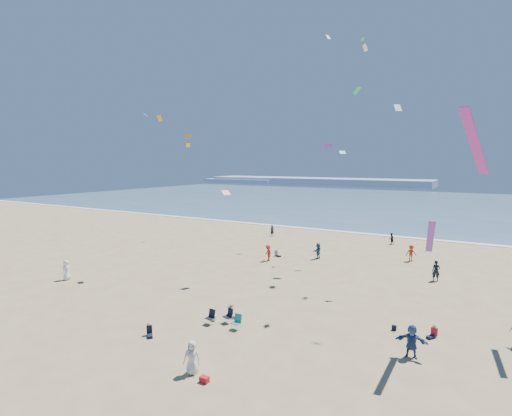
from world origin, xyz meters
The scene contains 13 objects.
ground centered at (0.00, 0.00, 0.00)m, with size 220.00×220.00×0.00m, color tan.
ocean centered at (0.00, 95.00, 0.03)m, with size 220.00×100.00×0.06m, color #476B84.
surf_line centered at (0.00, 45.00, 0.04)m, with size 220.00×1.20×0.08m, color white.
headland_far centered at (-60.00, 170.00, 1.60)m, with size 110.00×20.00×3.20m, color #7A8EA8.
headland_near centered at (-100.00, 165.00, 1.00)m, with size 40.00×14.00×2.00m, color #7A8EA8.
standing_flyers centered at (3.97, 15.90, 0.89)m, with size 39.71×46.66×1.91m.
seated_group centered at (4.51, 5.67, 0.42)m, with size 19.48×31.07×0.84m.
chair_cluster centered at (0.86, 5.75, 0.50)m, with size 2.64×1.52×1.00m.
white_tote centered at (-0.24, 6.11, 0.20)m, with size 0.35×0.20×0.40m, color white.
black_backpack centered at (0.05, 7.67, 0.19)m, with size 0.30×0.22×0.38m, color black.
cooler centered at (4.00, -0.44, 0.15)m, with size 0.45×0.30×0.30m, color #B3191B.
navy_bag centered at (10.82, 10.78, 0.17)m, with size 0.28×0.18×0.34m, color black.
kites_aloft centered at (8.69, 13.83, 14.82)m, with size 48.45×41.16×29.46m.
Camera 1 is at (15.76, -15.25, 10.89)m, focal length 28.00 mm.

